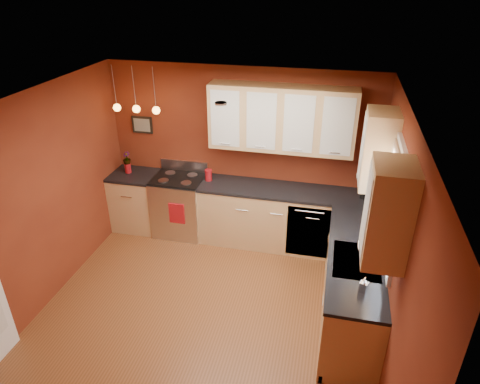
% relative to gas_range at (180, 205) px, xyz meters
% --- Properties ---
extents(floor, '(4.20, 4.20, 0.00)m').
position_rel_gas_range_xyz_m(floor, '(0.92, -1.80, -0.48)').
color(floor, brown).
rests_on(floor, ground).
extents(ceiling, '(4.00, 4.20, 0.02)m').
position_rel_gas_range_xyz_m(ceiling, '(0.92, -1.80, 2.12)').
color(ceiling, white).
rests_on(ceiling, wall_back).
extents(wall_back, '(4.00, 0.02, 2.60)m').
position_rel_gas_range_xyz_m(wall_back, '(0.92, 0.30, 0.82)').
color(wall_back, maroon).
rests_on(wall_back, floor).
extents(wall_left, '(0.02, 4.20, 2.60)m').
position_rel_gas_range_xyz_m(wall_left, '(-1.08, -1.80, 0.82)').
color(wall_left, maroon).
rests_on(wall_left, floor).
extents(wall_right, '(0.02, 4.20, 2.60)m').
position_rel_gas_range_xyz_m(wall_right, '(2.92, -1.80, 0.82)').
color(wall_right, maroon).
rests_on(wall_right, floor).
extents(base_cabinets_back_left, '(0.70, 0.60, 0.90)m').
position_rel_gas_range_xyz_m(base_cabinets_back_left, '(-0.73, -0.00, -0.03)').
color(base_cabinets_back_left, tan).
rests_on(base_cabinets_back_left, floor).
extents(base_cabinets_back_right, '(2.54, 0.60, 0.90)m').
position_rel_gas_range_xyz_m(base_cabinets_back_right, '(1.65, -0.00, -0.03)').
color(base_cabinets_back_right, tan).
rests_on(base_cabinets_back_right, floor).
extents(base_cabinets_right, '(0.60, 2.10, 0.90)m').
position_rel_gas_range_xyz_m(base_cabinets_right, '(2.62, -1.35, -0.03)').
color(base_cabinets_right, tan).
rests_on(base_cabinets_right, floor).
extents(counter_back_left, '(0.70, 0.62, 0.04)m').
position_rel_gas_range_xyz_m(counter_back_left, '(-0.73, -0.00, 0.44)').
color(counter_back_left, black).
rests_on(counter_back_left, base_cabinets_back_left).
extents(counter_back_right, '(2.54, 0.62, 0.04)m').
position_rel_gas_range_xyz_m(counter_back_right, '(1.65, -0.00, 0.44)').
color(counter_back_right, black).
rests_on(counter_back_right, base_cabinets_back_right).
extents(counter_right, '(0.62, 2.10, 0.04)m').
position_rel_gas_range_xyz_m(counter_right, '(2.62, -1.35, 0.44)').
color(counter_right, black).
rests_on(counter_right, base_cabinets_right).
extents(gas_range, '(0.76, 0.64, 1.11)m').
position_rel_gas_range_xyz_m(gas_range, '(0.00, 0.00, 0.00)').
color(gas_range, silver).
rests_on(gas_range, floor).
extents(dishwasher_front, '(0.60, 0.02, 0.80)m').
position_rel_gas_range_xyz_m(dishwasher_front, '(2.02, -0.29, -0.03)').
color(dishwasher_front, silver).
rests_on(dishwasher_front, base_cabinets_back_right).
extents(sink, '(0.50, 0.70, 0.33)m').
position_rel_gas_range_xyz_m(sink, '(2.62, -1.50, 0.43)').
color(sink, gray).
rests_on(sink, counter_right).
extents(window, '(0.06, 1.02, 1.22)m').
position_rel_gas_range_xyz_m(window, '(2.89, -1.50, 1.21)').
color(window, white).
rests_on(window, wall_right).
extents(upper_cabinets_back, '(2.00, 0.35, 0.90)m').
position_rel_gas_range_xyz_m(upper_cabinets_back, '(1.52, 0.12, 1.47)').
color(upper_cabinets_back, tan).
rests_on(upper_cabinets_back, wall_back).
extents(upper_cabinets_right, '(0.35, 1.95, 0.90)m').
position_rel_gas_range_xyz_m(upper_cabinets_right, '(2.75, -1.48, 1.47)').
color(upper_cabinets_right, tan).
rests_on(upper_cabinets_right, wall_right).
extents(wall_picture, '(0.32, 0.03, 0.26)m').
position_rel_gas_range_xyz_m(wall_picture, '(-0.63, 0.28, 1.17)').
color(wall_picture, black).
rests_on(wall_picture, wall_back).
extents(pendant_lights, '(0.71, 0.11, 0.66)m').
position_rel_gas_range_xyz_m(pendant_lights, '(-0.53, -0.05, 1.53)').
color(pendant_lights, gray).
rests_on(pendant_lights, ceiling).
extents(red_canister, '(0.11, 0.11, 0.17)m').
position_rel_gas_range_xyz_m(red_canister, '(0.47, 0.05, 0.54)').
color(red_canister, '#A01117').
rests_on(red_canister, counter_back_right).
extents(red_vase, '(0.09, 0.09, 0.15)m').
position_rel_gas_range_xyz_m(red_vase, '(-0.83, 0.03, 0.53)').
color(red_vase, '#A01117').
rests_on(red_vase, counter_back_left).
extents(flowers, '(0.14, 0.14, 0.21)m').
position_rel_gas_range_xyz_m(flowers, '(-0.83, 0.03, 0.70)').
color(flowers, '#A01117').
rests_on(flowers, red_vase).
extents(coffee_maker, '(0.19, 0.19, 0.23)m').
position_rel_gas_range_xyz_m(coffee_maker, '(2.77, -0.00, 0.57)').
color(coffee_maker, black).
rests_on(coffee_maker, counter_back_right).
extents(soap_pump, '(0.10, 0.10, 0.17)m').
position_rel_gas_range_xyz_m(soap_pump, '(2.68, -2.01, 0.54)').
color(soap_pump, silver).
rests_on(soap_pump, counter_right).
extents(dish_towel, '(0.24, 0.02, 0.33)m').
position_rel_gas_range_xyz_m(dish_towel, '(0.07, -0.33, 0.04)').
color(dish_towel, '#A01117').
rests_on(dish_towel, gas_range).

